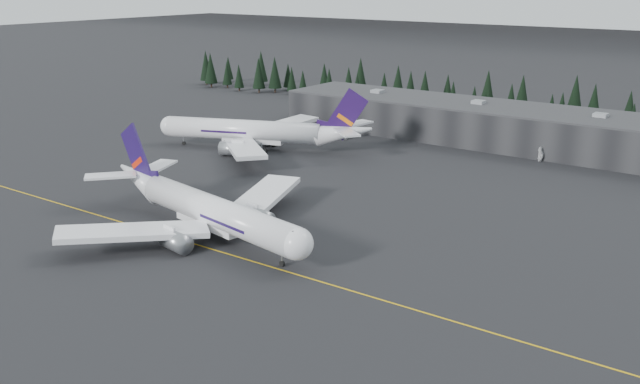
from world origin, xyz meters
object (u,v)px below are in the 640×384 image
Objects in this scene: jet_main at (202,207)px; gse_vehicle_b at (541,159)px; terminal at (505,125)px; gse_vehicle_a at (345,137)px; jet_parked at (262,132)px.

jet_main is 15.50× the size of gse_vehicle_b.
terminal is 2.32× the size of jet_main.
gse_vehicle_b is at bearing 10.90° from gse_vehicle_a.
terminal is at bearing -136.40° from gse_vehicle_b.
jet_parked is at bearing -138.31° from terminal.
gse_vehicle_a is at bearing -86.83° from gse_vehicle_b.
jet_main is 12.03× the size of gse_vehicle_a.
terminal is 80.85m from jet_parked.
jet_main reaches higher than gse_vehicle_b.
gse_vehicle_a is (13.14, 28.43, -5.16)m from jet_parked.
jet_main is 111.82m from gse_vehicle_b.
jet_main is 78.02m from jet_parked.
jet_parked is 31.74m from gse_vehicle_a.
gse_vehicle_b is at bearing 80.38° from jet_main.
terminal is 53.89m from gse_vehicle_a.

